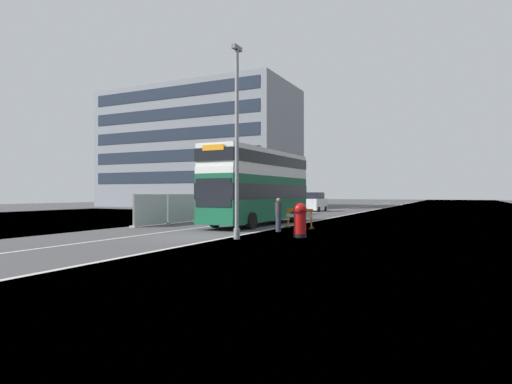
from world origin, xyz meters
The scene contains 12 objects.
ground centered at (0.54, 0.10, -0.05)m, with size 140.00×280.00×0.10m.
double_decker_bus centered at (-0.20, 8.42, 2.65)m, with size 3.04×11.48×4.98m.
lamppost_foreground centered at (2.77, -0.26, 4.24)m, with size 0.29×0.70×8.95m.
red_pillar_postbox centered at (5.12, 1.79, 0.91)m, with size 0.65×0.65×1.67m.
roadworks_barrier centered at (3.28, 6.82, 0.77)m, with size 1.88×0.88×1.18m.
construction_site_fence centered at (-6.17, 9.64, 1.01)m, with size 0.44×13.80×2.11m.
car_oncoming_near centered at (-4.18, 22.65, 1.09)m, with size 1.92×4.48×2.33m.
car_receding_mid centered at (-3.46, 30.90, 1.05)m, with size 1.92×4.31×2.24m.
bare_tree_far_verge_near centered at (-13.39, 30.09, 2.74)m, with size 3.12×2.87×5.77m.
bare_tree_far_verge_mid centered at (-14.20, 44.81, 2.25)m, with size 3.27×2.52×4.53m.
pedestrian_at_kerb centered at (3.03, 4.09, 0.94)m, with size 0.34×0.34×1.86m.
backdrop_office_block centered at (-26.34, 40.84, 9.37)m, with size 30.85×14.84×18.73m.
Camera 1 is at (12.10, -17.60, 2.11)m, focal length 29.92 mm.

